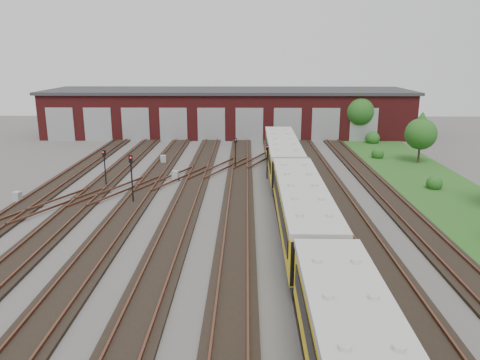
{
  "coord_description": "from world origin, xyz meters",
  "views": [
    {
      "loc": [
        2.63,
        -27.2,
        11.14
      ],
      "look_at": [
        2.16,
        6.73,
        2.0
      ],
      "focal_mm": 35.0,
      "sensor_mm": 36.0,
      "label": 1
    }
  ],
  "objects": [
    {
      "name": "signal_mast_2",
      "position": [
        1.54,
        17.98,
        2.05
      ],
      "size": [
        0.26,
        0.24,
        3.21
      ],
      "rotation": [
        0.0,
        0.0,
        0.09
      ],
      "color": "black",
      "rests_on": "ground"
    },
    {
      "name": "track_network",
      "position": [
        -0.17,
        0.59,
        0.11
      ],
      "size": [
        30.4,
        70.0,
        0.33
      ],
      "color": "black",
      "rests_on": "ground"
    },
    {
      "name": "maintenance_shed",
      "position": [
        -0.01,
        39.97,
        3.2
      ],
      "size": [
        51.0,
        12.5,
        6.35
      ],
      "color": "#571517",
      "rests_on": "ground"
    },
    {
      "name": "tree_0",
      "position": [
        17.49,
        35.0,
        4.37
      ],
      "size": [
        4.1,
        4.1,
        6.79
      ],
      "color": "#382419",
      "rests_on": "ground"
    },
    {
      "name": "metro_train",
      "position": [
        6.0,
        -0.31,
        1.97
      ],
      "size": [
        2.94,
        47.51,
        3.2
      ],
      "rotation": [
        0.0,
        0.0,
        -0.01
      ],
      "color": "black",
      "rests_on": "ground"
    },
    {
      "name": "grass_verge",
      "position": [
        19.0,
        10.0,
        0.03
      ],
      "size": [
        8.0,
        55.0,
        0.05
      ],
      "primitive_type": "cube",
      "color": "#204E1A",
      "rests_on": "ground"
    },
    {
      "name": "relay_cabinet_4",
      "position": [
        6.07,
        11.96,
        0.52
      ],
      "size": [
        0.76,
        0.69,
        1.03
      ],
      "primitive_type": "cube",
      "rotation": [
        0.0,
        0.0,
        0.34
      ],
      "color": "#96999B",
      "rests_on": "ground"
    },
    {
      "name": "relay_cabinet_3",
      "position": [
        8.72,
        19.64,
        0.48
      ],
      "size": [
        0.72,
        0.67,
        0.95
      ],
      "primitive_type": "cube",
      "rotation": [
        0.0,
        0.0,
        -0.43
      ],
      "color": "#96999B",
      "rests_on": "ground"
    },
    {
      "name": "tree_1",
      "position": [
        20.85,
        21.42,
        3.5
      ],
      "size": [
        3.29,
        3.29,
        5.45
      ],
      "color": "#382419",
      "rests_on": "ground"
    },
    {
      "name": "bush_1",
      "position": [
        17.18,
        23.72,
        0.68
      ],
      "size": [
        1.36,
        1.36,
        1.36
      ],
      "primitive_type": "sphere",
      "color": "#164D17",
      "rests_on": "ground"
    },
    {
      "name": "relay_cabinet_2",
      "position": [
        -3.81,
        13.78,
        0.47
      ],
      "size": [
        0.64,
        0.56,
        0.94
      ],
      "primitive_type": "cube",
      "rotation": [
        0.0,
        0.0,
        -0.18
      ],
      "color": "#96999B",
      "rests_on": "ground"
    },
    {
      "name": "ground",
      "position": [
        0.0,
        0.0,
        0.0
      ],
      "size": [
        120.0,
        120.0,
        0.0
      ],
      "primitive_type": "plane",
      "color": "#484543",
      "rests_on": "ground"
    },
    {
      "name": "relay_cabinet_0",
      "position": [
        -15.0,
        6.92,
        0.47
      ],
      "size": [
        0.67,
        0.61,
        0.94
      ],
      "primitive_type": "cube",
      "rotation": [
        0.0,
        0.0,
        -0.27
      ],
      "color": "#96999B",
      "rests_on": "ground"
    },
    {
      "name": "signal_mast_3",
      "position": [
        4.54,
        14.6,
        2.04
      ],
      "size": [
        0.27,
        0.26,
        3.2
      ],
      "rotation": [
        0.0,
        0.0,
        -0.21
      ],
      "color": "black",
      "rests_on": "ground"
    },
    {
      "name": "bush_2",
      "position": [
        18.93,
        32.67,
        0.9
      ],
      "size": [
        1.81,
        1.81,
        1.81
      ],
      "primitive_type": "sphere",
      "color": "#164D17",
      "rests_on": "ground"
    },
    {
      "name": "relay_cabinet_1",
      "position": [
        -6.13,
        20.63,
        0.45
      ],
      "size": [
        0.65,
        0.59,
        0.91
      ],
      "primitive_type": "cube",
      "rotation": [
        0.0,
        0.0,
        0.29
      ],
      "color": "#96999B",
      "rests_on": "ground"
    },
    {
      "name": "bush_0",
      "position": [
        18.69,
        11.46,
        0.68
      ],
      "size": [
        1.36,
        1.36,
        1.36
      ],
      "primitive_type": "sphere",
      "color": "#164D17",
      "rests_on": "ground"
    },
    {
      "name": "signal_mast_0",
      "position": [
        -9.6,
        11.9,
        2.07
      ],
      "size": [
        0.31,
        0.3,
        3.21
      ],
      "rotation": [
        0.0,
        0.0,
        -0.4
      ],
      "color": "black",
      "rests_on": "ground"
    },
    {
      "name": "signal_mast_1",
      "position": [
        -6.08,
        6.99,
        2.43
      ],
      "size": [
        0.33,
        0.31,
        3.83
      ],
      "rotation": [
        0.0,
        0.0,
        0.31
      ],
      "color": "black",
      "rests_on": "ground"
    }
  ]
}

